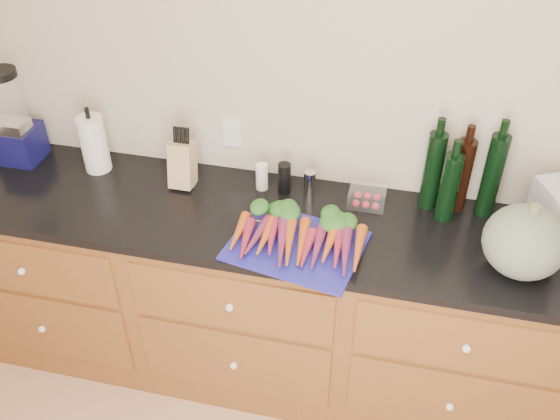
% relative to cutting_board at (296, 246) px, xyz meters
% --- Properties ---
extents(wall_back, '(4.10, 0.05, 2.60)m').
position_rel_cutting_board_xyz_m(wall_back, '(0.22, 0.48, 0.35)').
color(wall_back, beige).
rests_on(wall_back, ground).
extents(cabinets, '(3.60, 0.64, 0.90)m').
position_rel_cutting_board_xyz_m(cabinets, '(0.22, 0.16, -0.50)').
color(cabinets, brown).
rests_on(cabinets, ground).
extents(countertop, '(3.64, 0.62, 0.04)m').
position_rel_cutting_board_xyz_m(countertop, '(0.22, 0.16, -0.03)').
color(countertop, black).
rests_on(countertop, cabinets).
extents(cutting_board, '(0.55, 0.45, 0.01)m').
position_rel_cutting_board_xyz_m(cutting_board, '(0.00, 0.00, 0.00)').
color(cutting_board, navy).
rests_on(cutting_board, countertop).
extents(carrots, '(0.50, 0.34, 0.07)m').
position_rel_cutting_board_xyz_m(carrots, '(-0.00, 0.04, 0.03)').
color(carrots, '#C55217').
rests_on(carrots, cutting_board).
extents(squash, '(0.29, 0.29, 0.26)m').
position_rel_cutting_board_xyz_m(squash, '(0.81, 0.06, 0.13)').
color(squash, '#576353').
rests_on(squash, countertop).
extents(blender_appliance, '(0.17, 0.17, 0.44)m').
position_rel_cutting_board_xyz_m(blender_appliance, '(-1.34, 0.32, 0.18)').
color(blender_appliance, '#0E0E43').
rests_on(blender_appliance, countertop).
extents(paper_towel, '(0.11, 0.11, 0.26)m').
position_rel_cutting_board_xyz_m(paper_towel, '(-0.97, 0.32, 0.12)').
color(paper_towel, white).
rests_on(paper_towel, countertop).
extents(knife_block, '(0.10, 0.10, 0.20)m').
position_rel_cutting_board_xyz_m(knife_block, '(-0.56, 0.30, 0.09)').
color(knife_block, tan).
rests_on(knife_block, countertop).
extents(grinder_salt, '(0.05, 0.05, 0.12)m').
position_rel_cutting_board_xyz_m(grinder_salt, '(-0.22, 0.34, 0.05)').
color(grinder_salt, white).
rests_on(grinder_salt, countertop).
extents(grinder_pepper, '(0.05, 0.05, 0.14)m').
position_rel_cutting_board_xyz_m(grinder_pepper, '(-0.12, 0.34, 0.06)').
color(grinder_pepper, black).
rests_on(grinder_pepper, countertop).
extents(canister_chrome, '(0.05, 0.05, 0.12)m').
position_rel_cutting_board_xyz_m(canister_chrome, '(-0.01, 0.34, 0.05)').
color(canister_chrome, silver).
rests_on(canister_chrome, countertop).
extents(tomato_box, '(0.15, 0.12, 0.07)m').
position_rel_cutting_board_xyz_m(tomato_box, '(0.23, 0.33, 0.03)').
color(tomato_box, white).
rests_on(tomato_box, countertop).
extents(bottles, '(0.30, 0.15, 0.36)m').
position_rel_cutting_board_xyz_m(bottles, '(0.58, 0.37, 0.16)').
color(bottles, black).
rests_on(bottles, countertop).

